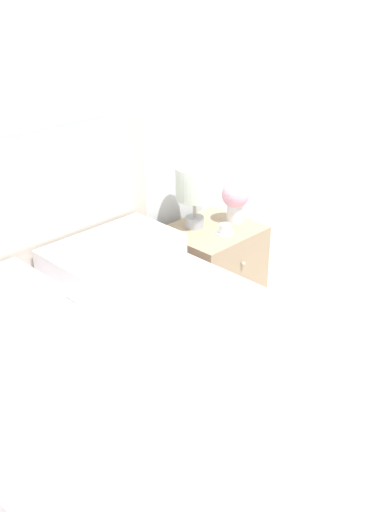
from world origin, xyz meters
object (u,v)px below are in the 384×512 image
object	(u,v)px
teacup	(225,230)
bed	(173,436)
nightstand	(212,277)
table_lamp	(195,186)
flower_vase	(236,198)

from	to	relation	value
teacup	bed	bearing A→B (deg)	-147.03
nightstand	bed	bearing A→B (deg)	-143.65
nightstand	teacup	world-z (taller)	teacup
bed	table_lamp	distance (m)	1.39
table_lamp	teacup	bearing A→B (deg)	-74.10
nightstand	teacup	xyz separation A→B (m)	(-0.00, -0.09, 0.32)
bed	teacup	world-z (taller)	bed
nightstand	table_lamp	distance (m)	0.54
nightstand	flower_vase	xyz separation A→B (m)	(0.16, -0.02, 0.43)
flower_vase	teacup	distance (m)	0.21
bed	table_lamp	bearing A→B (deg)	40.68
nightstand	teacup	distance (m)	0.34
bed	flower_vase	bearing A→B (deg)	31.76
table_lamp	flower_vase	xyz separation A→B (m)	(0.21, -0.10, -0.10)
bed	table_lamp	world-z (taller)	bed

